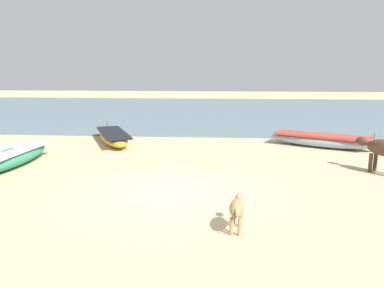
{
  "coord_description": "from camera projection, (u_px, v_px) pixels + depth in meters",
  "views": [
    {
      "loc": [
        1.16,
        -8.52,
        2.89
      ],
      "look_at": [
        0.3,
        2.79,
        0.6
      ],
      "focal_mm": 35.07,
      "sensor_mm": 36.0,
      "label": 1
    }
  ],
  "objects": [
    {
      "name": "ground",
      "position": [
        171.0,
        191.0,
        8.99
      ],
      "size": [
        80.0,
        80.0,
        0.0
      ],
      "primitive_type": "plane",
      "color": "#CCB789"
    },
    {
      "name": "sea_water",
      "position": [
        204.0,
        111.0,
        25.75
      ],
      "size": [
        60.0,
        20.0,
        0.08
      ],
      "primitive_type": "cube",
      "color": "slate",
      "rests_on": "ground"
    },
    {
      "name": "fishing_boat_1",
      "position": [
        321.0,
        140.0,
        14.01
      ],
      "size": [
        3.89,
        2.6,
        0.67
      ],
      "rotation": [
        0.0,
        0.0,
        5.82
      ],
      "color": "#8CA5B7",
      "rests_on": "ground"
    },
    {
      "name": "fishing_boat_3",
      "position": [
        113.0,
        137.0,
        14.73
      ],
      "size": [
        2.32,
        3.59,
        0.65
      ],
      "rotation": [
        0.0,
        0.0,
        2.01
      ],
      "color": "gold",
      "rests_on": "ground"
    },
    {
      "name": "fishing_boat_5",
      "position": [
        8.0,
        157.0,
        11.17
      ],
      "size": [
        1.32,
        3.74,
        0.73
      ],
      "rotation": [
        0.0,
        0.0,
        4.65
      ],
      "color": "#338C66",
      "rests_on": "ground"
    },
    {
      "name": "cow_adult_dark",
      "position": [
        383.0,
        149.0,
        10.38
      ],
      "size": [
        1.11,
        1.33,
        0.97
      ],
      "rotation": [
        0.0,
        0.0,
        2.22
      ],
      "color": "#4C3323",
      "rests_on": "ground"
    },
    {
      "name": "calf_near_tan",
      "position": [
        237.0,
        208.0,
        6.74
      ],
      "size": [
        0.34,
        0.9,
        0.58
      ],
      "rotation": [
        0.0,
        0.0,
        1.45
      ],
      "color": "tan",
      "rests_on": "ground"
    }
  ]
}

